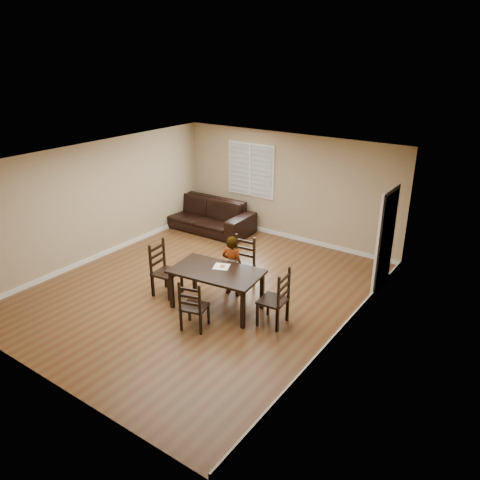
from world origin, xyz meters
name	(u,v)px	position (x,y,z in m)	size (l,w,h in m)	color
ground	(201,289)	(0.00, 0.00, 0.00)	(7.00, 7.00, 0.00)	brown
room	(206,204)	(0.04, 0.18, 1.81)	(6.04, 7.04, 2.72)	tan
dining_table	(216,275)	(0.71, -0.38, 0.70)	(1.77, 1.13, 0.78)	black
chair_near	(243,263)	(0.58, 0.68, 0.49)	(0.52, 0.50, 1.07)	black
chair_far	(192,309)	(0.83, -1.25, 0.43)	(0.52, 0.50, 0.95)	black
chair_left	(161,270)	(-0.57, -0.54, 0.50)	(0.51, 0.54, 1.10)	black
chair_right	(279,301)	(1.98, -0.23, 0.49)	(0.49, 0.52, 1.07)	black
child	(232,266)	(0.63, 0.22, 0.63)	(0.46, 0.30, 1.25)	gray
napkin	(222,267)	(0.68, -0.20, 0.79)	(0.29, 0.29, 0.00)	white
donut	(222,266)	(0.70, -0.19, 0.81)	(0.10, 0.10, 0.04)	#D78C4D
sofa	(203,214)	(-2.19, 2.76, 0.41)	(2.83, 1.10, 0.83)	black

